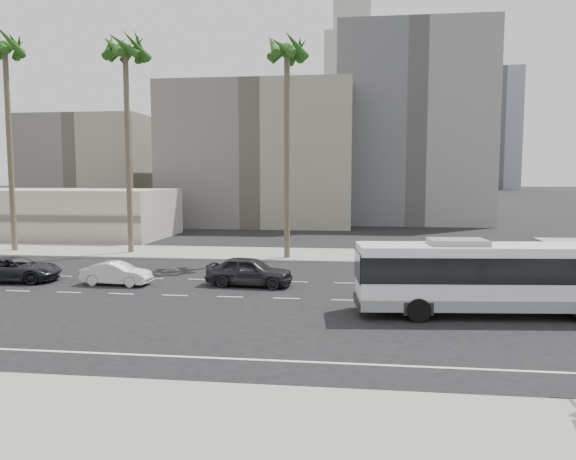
% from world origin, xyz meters
% --- Properties ---
extents(ground, '(700.00, 700.00, 0.00)m').
position_xyz_m(ground, '(0.00, 0.00, 0.00)').
color(ground, black).
rests_on(ground, ground).
extents(sidewalk_north, '(120.00, 7.00, 0.15)m').
position_xyz_m(sidewalk_north, '(0.00, 15.50, 0.07)').
color(sidewalk_north, gray).
rests_on(sidewalk_north, ground).
extents(sidewalk_south, '(120.00, 7.00, 0.15)m').
position_xyz_m(sidewalk_south, '(0.00, -15.50, 0.07)').
color(sidewalk_south, gray).
rests_on(sidewalk_south, ground).
extents(commercial_low, '(22.00, 12.16, 5.00)m').
position_xyz_m(commercial_low, '(-30.00, 25.99, 2.50)').
color(commercial_low, '#B6AD99').
rests_on(commercial_low, ground).
extents(midrise_beige_west, '(24.00, 18.00, 18.00)m').
position_xyz_m(midrise_beige_west, '(-12.00, 45.00, 9.00)').
color(midrise_beige_west, slate).
rests_on(midrise_beige_west, ground).
extents(midrise_gray_center, '(20.00, 20.00, 26.00)m').
position_xyz_m(midrise_gray_center, '(8.00, 52.00, 13.00)').
color(midrise_gray_center, '#5F5F62').
rests_on(midrise_gray_center, ground).
extents(midrise_beige_far, '(18.00, 16.00, 15.00)m').
position_xyz_m(midrise_beige_far, '(-38.00, 50.00, 7.50)').
color(midrise_beige_far, slate).
rests_on(midrise_beige_far, ground).
extents(civic_tower, '(42.00, 42.00, 129.00)m').
position_xyz_m(civic_tower, '(-2.00, 250.00, 38.83)').
color(civic_tower, beige).
rests_on(civic_tower, ground).
extents(highrise_right, '(26.00, 26.00, 70.00)m').
position_xyz_m(highrise_right, '(45.00, 230.00, 35.00)').
color(highrise_right, slate).
rests_on(highrise_right, ground).
extents(highrise_far, '(22.00, 22.00, 60.00)m').
position_xyz_m(highrise_far, '(70.00, 260.00, 30.00)').
color(highrise_far, slate).
rests_on(highrise_far, ground).
extents(city_bus, '(12.34, 3.88, 3.49)m').
position_xyz_m(city_bus, '(6.66, -2.12, 1.83)').
color(city_bus, white).
rests_on(city_bus, ground).
extents(car_a, '(2.44, 5.16, 1.71)m').
position_xyz_m(car_a, '(-5.56, 3.08, 0.85)').
color(car_a, black).
rests_on(car_a, ground).
extents(car_b, '(1.69, 4.11, 1.33)m').
position_xyz_m(car_b, '(-13.33, 2.40, 0.66)').
color(car_b, silver).
rests_on(car_b, ground).
extents(car_c, '(2.98, 5.54, 1.48)m').
position_xyz_m(car_c, '(-19.86, 2.61, 0.74)').
color(car_c, black).
rests_on(car_c, ground).
extents(palm_near, '(5.00, 5.00, 16.84)m').
position_xyz_m(palm_near, '(-4.66, 13.33, 15.26)').
color(palm_near, brown).
rests_on(palm_near, ground).
extents(palm_mid, '(5.73, 5.73, 17.67)m').
position_xyz_m(palm_mid, '(-17.76, 14.70, 15.89)').
color(palm_mid, brown).
rests_on(palm_mid, ground).
extents(palm_far, '(5.27, 5.27, 18.10)m').
position_xyz_m(palm_far, '(-27.98, 14.64, 16.44)').
color(palm_far, brown).
rests_on(palm_far, ground).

